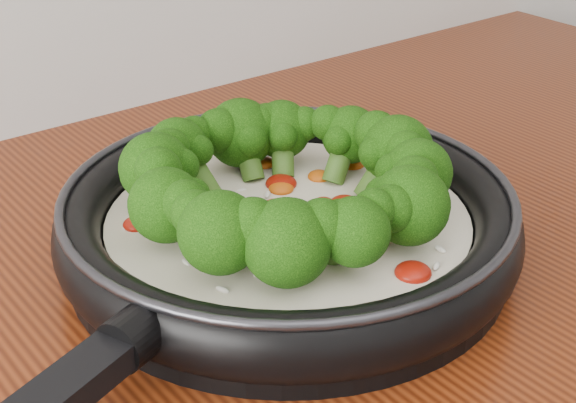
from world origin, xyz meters
TOP-DOWN VIEW (x-y plane):
  - skillet at (0.07, 1.13)m, footprint 0.59×0.47m

SIDE VIEW (x-z plane):
  - skillet at x=0.07m, z-range 0.89..0.99m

